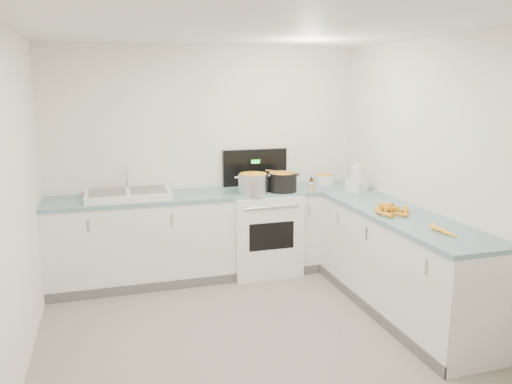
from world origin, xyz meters
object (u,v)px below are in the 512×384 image
object	(u,v)px
black_pot	(282,183)
food_processor	(357,180)
mixing_bowl	(325,179)
spice_jar	(311,188)
sink	(128,194)
extract_bottle	(311,185)
stove	(262,230)
steel_pot	(253,185)

from	to	relation	value
black_pot	food_processor	xyz separation A→B (m)	(0.77, -0.25, 0.04)
mixing_bowl	spice_jar	world-z (taller)	mixing_bowl
sink	extract_bottle	distance (m)	1.98
sink	black_pot	bearing A→B (deg)	-5.27
mixing_bowl	food_processor	xyz separation A→B (m)	(0.15, -0.49, 0.08)
black_pot	mixing_bowl	size ratio (longest dim) A/B	1.28
stove	sink	world-z (taller)	stove
extract_bottle	steel_pot	bearing A→B (deg)	179.68
stove	spice_jar	xyz separation A→B (m)	(0.48, -0.24, 0.51)
sink	food_processor	bearing A→B (deg)	-9.54
black_pot	food_processor	world-z (taller)	food_processor
stove	sink	distance (m)	1.54
steel_pot	spice_jar	size ratio (longest dim) A/B	3.85
black_pot	stove	bearing A→B (deg)	144.07
sink	mixing_bowl	distance (m)	2.26
steel_pot	spice_jar	bearing A→B (deg)	-6.81
sink	black_pot	distance (m)	1.64
stove	food_processor	world-z (taller)	stove
mixing_bowl	extract_bottle	world-z (taller)	extract_bottle
sink	mixing_bowl	world-z (taller)	sink
steel_pot	black_pot	distance (m)	0.34
food_processor	sink	bearing A→B (deg)	170.46
steel_pot	spice_jar	world-z (taller)	steel_pot
extract_bottle	food_processor	distance (m)	0.49
stove	food_processor	size ratio (longest dim) A/B	4.32
sink	extract_bottle	world-z (taller)	sink
mixing_bowl	sink	bearing A→B (deg)	-177.77
stove	black_pot	xyz separation A→B (m)	(0.19, -0.14, 0.56)
stove	black_pot	bearing A→B (deg)	-35.93
spice_jar	food_processor	world-z (taller)	food_processor
steel_pot	extract_bottle	size ratio (longest dim) A/B	2.65
stove	extract_bottle	world-z (taller)	stove
black_pot	food_processor	distance (m)	0.81
steel_pot	mixing_bowl	size ratio (longest dim) A/B	1.32
steel_pot	mixing_bowl	distance (m)	1.00
steel_pot	black_pot	bearing A→B (deg)	4.30
black_pot	extract_bottle	world-z (taller)	black_pot
steel_pot	food_processor	size ratio (longest dim) A/B	1.02
sink	food_processor	distance (m)	2.44
spice_jar	food_processor	bearing A→B (deg)	-17.86
sink	black_pot	world-z (taller)	sink
stove	mixing_bowl	world-z (taller)	stove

